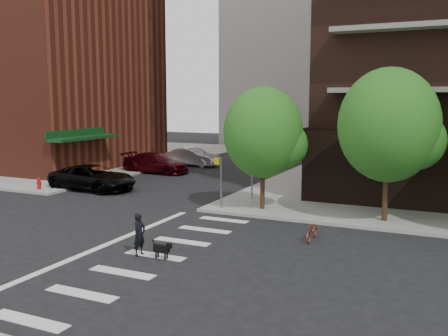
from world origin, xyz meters
name	(u,v)px	position (x,y,z in m)	size (l,w,h in m)	color
ground	(91,246)	(0.00, 0.00, 0.00)	(120.00, 120.00, 0.00)	black
sidewalk_nw	(52,154)	(-24.50, 23.50, 0.07)	(31.00, 33.00, 0.15)	gray
crosswalk	(137,253)	(2.21, 0.00, 0.01)	(3.85, 13.00, 0.01)	silver
midrise_nw	(23,48)	(-22.00, 18.00, 10.15)	(21.40, 15.50, 20.00)	maroon
tree_a	(263,132)	(4.00, 8.50, 4.04)	(4.00, 4.00, 5.90)	#301E11
tree_b	(388,125)	(10.00, 8.50, 4.54)	(4.50, 4.50, 6.65)	#301E11
pedestrian_signal	(228,175)	(2.32, 7.92, 1.85)	(2.18, 0.67, 2.60)	slate
fire_hydrant	(39,183)	(-10.50, 7.80, 0.55)	(0.24, 0.24, 0.73)	#A50C0C
parked_car_black	(93,178)	(-7.83, 9.65, 0.79)	(5.68, 2.62, 1.58)	black
parked_car_maroon	(156,163)	(-8.20, 17.54, 0.78)	(5.35, 2.18, 1.55)	#3A050C
parked_car_silver	(193,157)	(-7.57, 22.39, 0.78)	(4.72, 1.65, 1.56)	#B6B7BF
scooter	(312,231)	(7.71, 4.36, 0.41)	(0.54, 1.55, 0.81)	brown
dog_walker	(139,235)	(2.47, -0.21, 0.79)	(0.38, 0.57, 1.57)	black
dog	(162,248)	(3.45, -0.21, 0.39)	(0.74, 0.24, 0.62)	black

